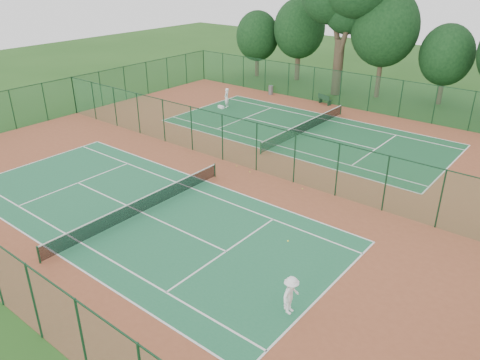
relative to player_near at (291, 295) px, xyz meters
The scene contains 18 objects.
ground 15.69m from the player_near, 136.63° to the left, with size 120.00×120.00×0.00m, color #235019.
red_pad 15.69m from the player_near, 136.63° to the left, with size 40.00×36.00×0.01m, color brown.
court_near 11.55m from the player_near, behind, with size 23.77×10.97×0.01m, color #216943.
court_far 22.82m from the player_near, 119.95° to the left, with size 23.77×10.97×0.01m, color #1B5731.
fence_north 30.94m from the player_near, 111.60° to the left, with size 40.00×0.09×3.50m.
fence_west 33.19m from the player_near, 161.08° to the left, with size 0.09×36.00×3.50m.
fence_divider 15.69m from the player_near, 136.63° to the left, with size 40.00×0.09×3.50m.
tennis_net_near 11.53m from the player_near, behind, with size 0.10×12.90×0.97m.
tennis_net_far 22.80m from the player_near, 119.95° to the left, with size 0.10×12.90×0.97m.
player_near is the anchor object (origin of this frame).
player_far 30.03m from the player_near, 135.22° to the left, with size 0.71×0.46×1.94m, color white.
trash_bin 34.92m from the player_near, 126.62° to the left, with size 0.53×0.53×0.95m, color slate.
bench 31.71m from the player_near, 116.88° to the left, with size 1.69×0.97×1.00m.
kit_bag 29.88m from the player_near, 136.33° to the left, with size 0.71×0.26×0.26m, color white.
stray_ball_a 15.43m from the player_near, 137.36° to the left, with size 0.07×0.07×0.07m, color #C4D030.
stray_ball_b 11.77m from the player_near, 119.31° to the left, with size 0.06×0.06×0.06m, color yellow.
stray_ball_c 14.29m from the player_near, 134.34° to the left, with size 0.07×0.07×0.07m, color #D3F037.
evergreen_row 36.67m from the player_near, 107.27° to the left, with size 39.00×5.00×12.00m, color black, non-canonical shape.
Camera 1 is at (19.31, -23.99, 13.35)m, focal length 35.00 mm.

